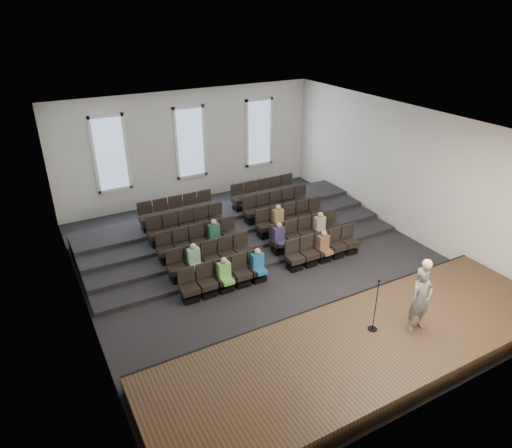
{
  "coord_description": "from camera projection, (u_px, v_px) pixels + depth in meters",
  "views": [
    {
      "loc": [
        -6.93,
        -11.81,
        8.38
      ],
      "look_at": [
        -0.19,
        0.5,
        1.49
      ],
      "focal_mm": 32.0,
      "sensor_mm": 36.0,
      "label": 1
    }
  ],
  "objects": [
    {
      "name": "ceiling",
      "position": [
        270.0,
        124.0,
        13.77
      ],
      "size": [
        12.0,
        14.0,
        0.02
      ],
      "primitive_type": "cube",
      "color": "white",
      "rests_on": "ground"
    },
    {
      "name": "ground",
      "position": [
        268.0,
        266.0,
        15.97
      ],
      "size": [
        14.0,
        14.0,
        0.0
      ],
      "primitive_type": "plane",
      "color": "black",
      "rests_on": "ground"
    },
    {
      "name": "stage",
      "position": [
        366.0,
        348.0,
        11.85
      ],
      "size": [
        11.8,
        3.6,
        0.5
      ],
      "primitive_type": "cube",
      "color": "#4B3320",
      "rests_on": "ground"
    },
    {
      "name": "stage_lip",
      "position": [
        325.0,
        312.0,
        13.24
      ],
      "size": [
        11.8,
        0.06,
        0.52
      ],
      "primitive_type": "cube",
      "color": "black",
      "rests_on": "ground"
    },
    {
      "name": "wall_back",
      "position": [
        190.0,
        146.0,
        20.4
      ],
      "size": [
        12.0,
        0.04,
        5.0
      ],
      "primitive_type": "cube",
      "color": "silver",
      "rests_on": "ground"
    },
    {
      "name": "risers",
      "position": [
        228.0,
        226.0,
        18.38
      ],
      "size": [
        11.8,
        4.8,
        0.6
      ],
      "color": "black",
      "rests_on": "ground"
    },
    {
      "name": "audience",
      "position": [
        263.0,
        242.0,
        15.87
      ],
      "size": [
        5.45,
        2.64,
        1.1
      ],
      "color": "#66C04D",
      "rests_on": "seating_rows"
    },
    {
      "name": "windows",
      "position": [
        190.0,
        143.0,
        20.26
      ],
      "size": [
        8.44,
        0.1,
        3.24
      ],
      "color": "white",
      "rests_on": "wall_back"
    },
    {
      "name": "mic_stand",
      "position": [
        374.0,
        315.0,
        11.94
      ],
      "size": [
        0.26,
        0.26,
        1.57
      ],
      "color": "black",
      "rests_on": "stage"
    },
    {
      "name": "wall_right",
      "position": [
        404.0,
        171.0,
        17.47
      ],
      "size": [
        0.04,
        14.0,
        5.0
      ],
      "primitive_type": "cube",
      "color": "silver",
      "rests_on": "ground"
    },
    {
      "name": "speaker",
      "position": [
        421.0,
        299.0,
        11.82
      ],
      "size": [
        0.7,
        0.5,
        1.82
      ],
      "primitive_type": "imported",
      "rotation": [
        0.0,
        0.0,
        -0.09
      ],
      "color": "slate",
      "rests_on": "stage"
    },
    {
      "name": "wall_front",
      "position": [
        440.0,
        319.0,
        9.35
      ],
      "size": [
        12.0,
        0.04,
        5.0
      ],
      "primitive_type": "cube",
      "color": "silver",
      "rests_on": "ground"
    },
    {
      "name": "wall_left",
      "position": [
        75.0,
        243.0,
        12.28
      ],
      "size": [
        0.04,
        14.0,
        5.0
      ],
      "primitive_type": "cube",
      "color": "silver",
      "rests_on": "ground"
    },
    {
      "name": "seating_rows",
      "position": [
        247.0,
        231.0,
        16.89
      ],
      "size": [
        6.8,
        4.7,
        1.67
      ],
      "color": "black",
      "rests_on": "ground"
    }
  ]
}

